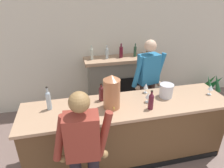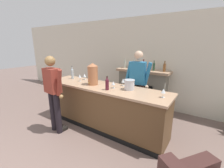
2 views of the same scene
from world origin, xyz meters
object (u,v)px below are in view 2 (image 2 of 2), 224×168
at_px(copper_dispenser, 93,74).
at_px(wine_bottle_cabernet_heavy, 72,73).
at_px(wine_glass_mid_counter, 85,76).
at_px(wine_glass_front_left, 113,83).
at_px(wine_glass_front_right, 123,81).
at_px(wine_glass_by_dispenser, 80,76).
at_px(fireplace_stone, 142,88).
at_px(person_customer, 53,92).
at_px(person_bartender, 137,84).
at_px(wine_bottle_port_short, 107,84).
at_px(wine_glass_near_bucket, 163,91).
at_px(ice_bucket_steel, 129,85).
at_px(wine_bottle_rose_blush, 96,77).

height_order(copper_dispenser, wine_bottle_cabernet_heavy, copper_dispenser).
height_order(wine_glass_mid_counter, wine_glass_front_left, wine_glass_mid_counter).
distance_m(wine_glass_front_right, wine_glass_by_dispenser, 1.16).
relative_size(fireplace_stone, wine_glass_mid_counter, 10.16).
distance_m(person_customer, person_bartender, 1.93).
bearing_deg(copper_dispenser, wine_glass_front_left, 1.63).
distance_m(fireplace_stone, wine_glass_mid_counter, 1.83).
relative_size(wine_bottle_port_short, wine_glass_front_left, 1.89).
bearing_deg(person_bartender, wine_glass_mid_counter, -163.15).
xyz_separation_m(fireplace_stone, copper_dispenser, (-0.57, -1.63, 0.66)).
bearing_deg(wine_glass_front_left, wine_glass_near_bucket, 0.05).
bearing_deg(ice_bucket_steel, wine_glass_front_right, 144.01).
bearing_deg(person_customer, person_bartender, 47.25).
xyz_separation_m(fireplace_stone, wine_glass_front_left, (-0.01, -1.62, 0.51)).
relative_size(ice_bucket_steel, wine_bottle_rose_blush, 0.78).
bearing_deg(wine_glass_front_left, wine_bottle_port_short, -100.77).
height_order(wine_bottle_rose_blush, wine_bottle_port_short, wine_bottle_port_short).
height_order(wine_glass_front_right, wine_glass_front_left, wine_glass_front_right).
relative_size(person_customer, wine_glass_by_dispenser, 9.40).
height_order(wine_bottle_rose_blush, wine_glass_front_left, wine_bottle_rose_blush).
distance_m(wine_glass_mid_counter, wine_glass_by_dispenser, 0.21).
height_order(wine_bottle_cabernet_heavy, wine_glass_near_bucket, wine_bottle_cabernet_heavy).
bearing_deg(ice_bucket_steel, wine_glass_by_dispenser, -177.94).
bearing_deg(wine_glass_front_right, wine_glass_front_left, -104.85).
distance_m(copper_dispenser, wine_glass_front_left, 0.58).
bearing_deg(wine_bottle_cabernet_heavy, wine_bottle_port_short, -12.64).
relative_size(fireplace_stone, wine_bottle_cabernet_heavy, 4.53).
relative_size(wine_glass_mid_counter, wine_glass_front_left, 1.02).
distance_m(wine_glass_near_bucket, wine_glass_by_dispenser, 2.12).
bearing_deg(fireplace_stone, person_bartender, -74.96).
xyz_separation_m(wine_glass_near_bucket, wine_glass_by_dispenser, (-2.12, 0.04, 0.01)).
xyz_separation_m(fireplace_stone, wine_bottle_port_short, (-0.04, -1.80, 0.53)).
xyz_separation_m(person_bartender, wine_bottle_cabernet_heavy, (-1.70, -0.53, 0.17)).
height_order(fireplace_stone, wine_glass_front_right, fireplace_stone).
relative_size(person_bartender, copper_dispenser, 3.54).
height_order(copper_dispenser, wine_glass_by_dispenser, copper_dispenser).
relative_size(person_bartender, wine_bottle_port_short, 6.17).
height_order(person_customer, ice_bucket_steel, person_customer).
distance_m(person_bartender, wine_bottle_rose_blush, 1.05).
bearing_deg(wine_bottle_port_short, person_bartender, 70.34).
bearing_deg(wine_glass_by_dispenser, person_customer, -89.11).
xyz_separation_m(wine_glass_mid_counter, wine_glass_front_left, (1.09, -0.25, -0.00)).
xyz_separation_m(ice_bucket_steel, wine_bottle_cabernet_heavy, (-1.77, 0.04, 0.05)).
bearing_deg(wine_glass_mid_counter, ice_bucket_steel, -6.18).
distance_m(wine_bottle_cabernet_heavy, wine_glass_front_left, 1.44).
xyz_separation_m(person_customer, wine_glass_front_left, (1.05, 0.76, 0.18)).
distance_m(ice_bucket_steel, wine_glass_front_right, 0.33).
bearing_deg(ice_bucket_steel, wine_glass_near_bucket, -7.49).
relative_size(ice_bucket_steel, wine_bottle_cabernet_heavy, 0.63).
bearing_deg(wine_glass_mid_counter, wine_glass_front_right, 1.80).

